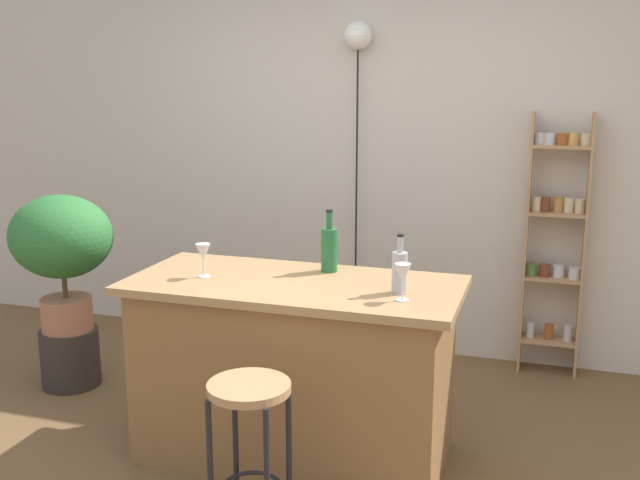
{
  "coord_description": "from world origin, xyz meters",
  "views": [
    {
      "loc": [
        1.14,
        -2.86,
        1.84
      ],
      "look_at": [
        0.05,
        0.55,
        1.05
      ],
      "focal_mm": 41.23,
      "sensor_mm": 36.0,
      "label": 1
    }
  ],
  "objects": [
    {
      "name": "potted_plant",
      "position": [
        -1.59,
        0.68,
        0.88
      ],
      "size": [
        0.62,
        0.55,
        0.82
      ],
      "color": "#A86B4C",
      "rests_on": "plant_stool"
    },
    {
      "name": "bottle_olive_oil",
      "position": [
        0.11,
        0.53,
        1.01
      ],
      "size": [
        0.08,
        0.08,
        0.31
      ],
      "color": "#236638",
      "rests_on": "kitchen_counter"
    },
    {
      "name": "spice_shelf",
      "position": [
        1.17,
        1.8,
        0.86
      ],
      "size": [
        0.36,
        0.16,
        1.64
      ],
      "color": "tan",
      "rests_on": "ground"
    },
    {
      "name": "pendant_globe_light",
      "position": [
        -0.11,
        1.84,
        2.05
      ],
      "size": [
        0.18,
        0.18,
        2.19
      ],
      "color": "black",
      "rests_on": "ground"
    },
    {
      "name": "plant_stool",
      "position": [
        -1.59,
        0.68,
        0.18
      ],
      "size": [
        0.35,
        0.35,
        0.35
      ],
      "primitive_type": "cylinder",
      "color": "#2D2823",
      "rests_on": "ground"
    },
    {
      "name": "bar_stool",
      "position": [
        0.06,
        -0.39,
        0.5
      ],
      "size": [
        0.33,
        0.33,
        0.67
      ],
      "color": "black",
      "rests_on": "ground"
    },
    {
      "name": "kitchen_counter",
      "position": [
        0.0,
        0.3,
        0.45
      ],
      "size": [
        1.59,
        0.74,
        0.9
      ],
      "color": "olive",
      "rests_on": "ground"
    },
    {
      "name": "bottle_sauce_amber",
      "position": [
        0.51,
        0.27,
        1.0
      ],
      "size": [
        0.07,
        0.07,
        0.27
      ],
      "color": "#B2B2B7",
      "rests_on": "kitchen_counter"
    },
    {
      "name": "wine_glass_center",
      "position": [
        -0.44,
        0.24,
        1.01
      ],
      "size": [
        0.07,
        0.07,
        0.16
      ],
      "color": "silver",
      "rests_on": "kitchen_counter"
    },
    {
      "name": "wine_glass_left",
      "position": [
        0.55,
        0.16,
        1.01
      ],
      "size": [
        0.07,
        0.07,
        0.16
      ],
      "color": "silver",
      "rests_on": "kitchen_counter"
    },
    {
      "name": "back_wall",
      "position": [
        0.0,
        1.95,
        1.4
      ],
      "size": [
        6.4,
        0.1,
        2.8
      ],
      "primitive_type": "cube",
      "color": "beige",
      "rests_on": "ground"
    }
  ]
}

